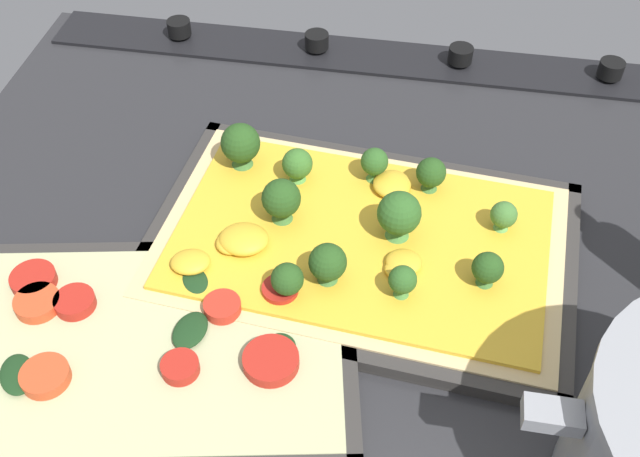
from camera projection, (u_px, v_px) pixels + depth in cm
name	position (u px, v px, depth cm)	size (l,w,h in cm)	color
ground_plane	(346.00, 278.00, 68.23)	(83.69, 71.89, 3.00)	#28282B
stove_control_panel	(387.00, 56.00, 88.73)	(80.35, 7.00, 2.60)	black
baking_tray_front	(360.00, 248.00, 68.19)	(39.76, 28.12, 1.30)	#33302D
broccoli_pizza	(353.00, 233.00, 67.36)	(37.16, 25.52, 6.13)	#D3B77F
baking_tray_back	(154.00, 350.00, 60.64)	(35.79, 27.58, 1.30)	#33302D
veggie_pizza_back	(151.00, 342.00, 60.22)	(32.97, 24.77, 1.90)	#B5B785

